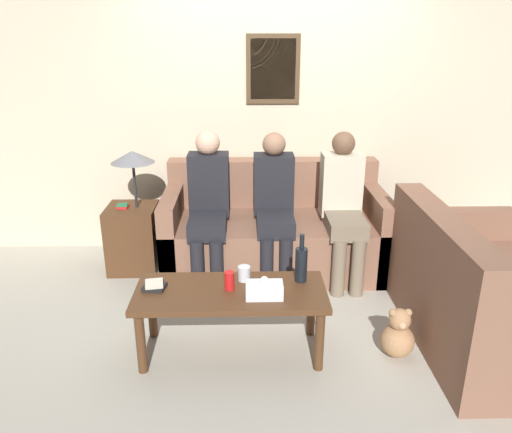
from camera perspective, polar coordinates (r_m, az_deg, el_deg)
The scene contains 15 objects.
ground_plane at distance 4.13m, azimuth 2.46°, elevation -8.79°, with size 16.00×16.00×0.00m, color #ADA899.
wall_back at distance 4.71m, azimuth 1.86°, elevation 11.68°, with size 9.00×0.08×2.60m.
couch_main at distance 4.49m, azimuth 2.07°, elevation -1.80°, with size 1.92×0.94×0.91m.
couch_side at distance 3.73m, azimuth 24.32°, elevation -8.54°, with size 0.94×1.51×0.91m.
coffee_table at distance 3.25m, azimuth -2.91°, elevation -9.39°, with size 1.23×0.52×0.46m.
side_table_with_lamp at distance 4.54m, azimuth -13.84°, elevation -1.41°, with size 0.45×0.43×1.08m.
wine_bottle at distance 3.29m, azimuth 5.19°, elevation -5.36°, with size 0.08×0.08×0.33m.
drinking_glass at distance 3.32m, azimuth -1.37°, elevation -6.52°, with size 0.08×0.08×0.10m.
book_stack at distance 3.29m, azimuth -11.55°, elevation -7.75°, with size 0.15×0.14×0.05m.
soda_can at distance 3.21m, azimuth -3.06°, elevation -7.32°, with size 0.07×0.07×0.12m.
tissue_box at distance 3.11m, azimuth 0.96°, elevation -8.36°, with size 0.23×0.12×0.14m.
person_left at distance 4.19m, azimuth -5.46°, elevation 1.72°, with size 0.34×0.66×1.25m.
person_middle at distance 4.21m, azimuth 2.10°, elevation 1.72°, with size 0.34×0.66×1.23m.
person_right at distance 4.23m, azimuth 9.93°, elevation 1.60°, with size 0.34×0.65×1.24m.
teddy_bear at distance 3.47m, azimuth 15.92°, elevation -12.96°, with size 0.22×0.22×0.35m.
Camera 1 is at (-0.26, -3.60, 2.01)m, focal length 35.00 mm.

